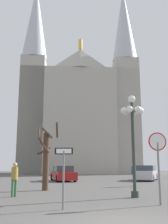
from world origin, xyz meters
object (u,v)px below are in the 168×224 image
object	(u,v)px
cathedral	(79,111)
stop_sign	(158,154)
bare_tree	(46,157)
pedestrian_walking	(134,173)
parked_car_far_silver	(146,173)
one_way_arrow_sign	(64,169)
street_lamp	(133,127)
parked_car_near_red	(63,174)
pedestrian_standing	(15,176)

from	to	relation	value
cathedral	stop_sign	xyz separation A→B (m)	(2.03, -37.31, -9.06)
bare_tree	pedestrian_walking	size ratio (longest dim) A/B	2.53
parked_car_far_silver	one_way_arrow_sign	bearing A→B (deg)	-114.16
street_lamp	parked_car_near_red	xyz separation A→B (m)	(-3.78, 13.18, -2.71)
one_way_arrow_sign	parked_car_far_silver	size ratio (longest dim) A/B	0.44
stop_sign	parked_car_near_red	xyz separation A→B (m)	(-4.20, 15.63, -1.29)
street_lamp	stop_sign	bearing A→B (deg)	-80.42
parked_car_far_silver	stop_sign	bearing A→B (deg)	-103.72
one_way_arrow_sign	pedestrian_walking	xyz separation A→B (m)	(4.79, 9.83, -0.39)
stop_sign	one_way_arrow_sign	world-z (taller)	stop_sign
cathedral	pedestrian_standing	distance (m)	36.00
street_lamp	bare_tree	world-z (taller)	street_lamp
one_way_arrow_sign	parked_car_near_red	xyz separation A→B (m)	(-0.47, 16.53, -0.70)
parked_car_far_silver	pedestrian_walking	world-z (taller)	pedestrian_walking
street_lamp	pedestrian_walking	world-z (taller)	street_lamp
cathedral	parked_car_near_red	xyz separation A→B (m)	(-2.16, -21.67, -10.34)
one_way_arrow_sign	pedestrian_standing	size ratio (longest dim) A/B	1.30
cathedral	parked_car_near_red	bearing A→B (deg)	-95.70
cathedral	stop_sign	bearing A→B (deg)	-86.88
stop_sign	bare_tree	world-z (taller)	bare_tree
parked_car_near_red	parked_car_far_silver	size ratio (longest dim) A/B	0.94
bare_tree	parked_car_near_red	distance (m)	9.48
bare_tree	parked_car_far_silver	xyz separation A→B (m)	(8.98, 10.00, -1.29)
parked_car_far_silver	pedestrian_standing	size ratio (longest dim) A/B	2.94
one_way_arrow_sign	parked_car_far_silver	bearing A→B (deg)	65.84
street_lamp	parked_car_far_silver	xyz separation A→B (m)	(4.39, 13.82, -2.69)
stop_sign	parked_car_near_red	world-z (taller)	stop_sign
bare_tree	stop_sign	bearing A→B (deg)	-51.45
street_lamp	bare_tree	xyz separation A→B (m)	(-4.59, 3.83, -1.41)
parked_car_near_red	pedestrian_standing	distance (m)	12.82
parked_car_far_silver	pedestrian_walking	xyz separation A→B (m)	(-2.91, -7.35, 0.28)
parked_car_near_red	pedestrian_walking	distance (m)	8.52
stop_sign	street_lamp	bearing A→B (deg)	99.58
cathedral	parked_car_far_silver	bearing A→B (deg)	-74.05
pedestrian_walking	stop_sign	bearing A→B (deg)	-96.78
one_way_arrow_sign	parked_car_far_silver	distance (m)	18.84
street_lamp	parked_car_far_silver	size ratio (longest dim) A/B	1.03
parked_car_far_silver	street_lamp	bearing A→B (deg)	-107.62
one_way_arrow_sign	pedestrian_walking	world-z (taller)	one_way_arrow_sign
stop_sign	one_way_arrow_sign	distance (m)	3.88
parked_car_near_red	pedestrian_standing	world-z (taller)	pedestrian_standing
stop_sign	parked_car_near_red	bearing A→B (deg)	105.02
one_way_arrow_sign	bare_tree	world-z (taller)	bare_tree
cathedral	bare_tree	bearing A→B (deg)	-95.47
parked_car_far_silver	pedestrian_walking	distance (m)	7.91
street_lamp	pedestrian_standing	world-z (taller)	street_lamp
parked_car_near_red	parked_car_far_silver	distance (m)	8.20
stop_sign	pedestrian_walking	world-z (taller)	stop_sign
parked_car_near_red	pedestrian_walking	xyz separation A→B (m)	(5.26, -6.70, 0.30)
parked_car_far_silver	pedestrian_standing	bearing A→B (deg)	-127.49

